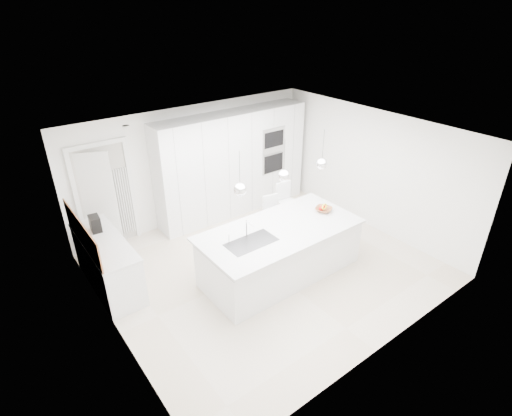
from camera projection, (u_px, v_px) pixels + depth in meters
floor at (266, 267)px, 7.38m from camera, size 5.50×5.50×0.00m
wall_back at (194, 164)px, 8.56m from camera, size 5.50×0.00×5.50m
wall_left at (106, 264)px, 5.33m from camera, size 0.00×5.00×5.00m
ceiling at (268, 136)px, 6.21m from camera, size 5.50×5.50×0.00m
tall_cabinets at (233, 164)px, 8.82m from camera, size 3.60×0.60×2.30m
oven_stack at (274, 151)px, 8.99m from camera, size 0.62×0.04×1.05m
doorway_frame at (106, 198)px, 7.60m from camera, size 1.11×0.08×2.13m
hallway_door at (94, 203)px, 7.44m from camera, size 0.76×0.38×2.00m
radiator at (124, 202)px, 7.85m from camera, size 0.32×0.04×1.40m
left_base_cabinets at (108, 264)px, 6.72m from camera, size 0.60×1.80×0.86m
left_worktop at (103, 242)px, 6.51m from camera, size 0.62×1.82×0.04m
oak_backsplash at (82, 233)px, 6.23m from camera, size 0.02×1.80×0.50m
island_base at (281, 253)px, 7.02m from camera, size 2.80×1.20×0.86m
island_worktop at (280, 230)px, 6.84m from camera, size 2.84×1.40×0.04m
island_sink at (251, 246)px, 6.49m from camera, size 0.84×0.44×0.18m
island_tap at (246, 228)px, 6.55m from camera, size 0.02×0.02×0.30m
pendant_left at (240, 190)px, 5.88m from camera, size 0.20×0.20×0.20m
pendant_mid at (284, 176)px, 6.33m from camera, size 0.20×0.20×0.20m
pendant_right at (322, 164)px, 6.78m from camera, size 0.20×0.20×0.20m
fruit_bowl at (324, 209)px, 7.37m from camera, size 0.40×0.40×0.07m
espresso_machine at (95, 224)px, 6.72m from camera, size 0.19×0.27×0.27m
bar_stool_left at (274, 221)px, 7.87m from camera, size 0.42×0.52×1.02m
bar_stool_right at (287, 210)px, 8.17m from camera, size 0.41×0.54×1.12m
apple_a at (321, 209)px, 7.33m from camera, size 0.08×0.08×0.08m
apple_b at (322, 208)px, 7.38m from camera, size 0.07×0.07×0.07m
apple_c at (323, 207)px, 7.39m from camera, size 0.08×0.08×0.08m
apple_extra_3 at (323, 207)px, 7.38m from camera, size 0.07×0.07×0.07m
banana_bunch at (324, 207)px, 7.32m from camera, size 0.22×0.16×0.20m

